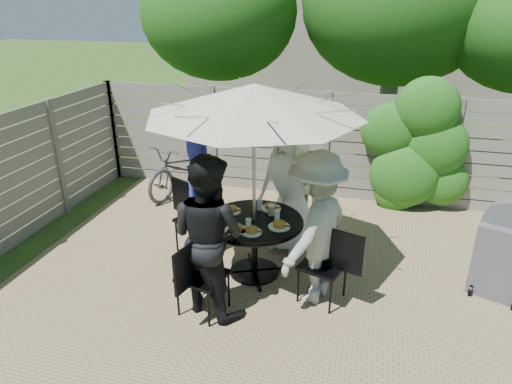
% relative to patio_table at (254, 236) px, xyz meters
% --- Properties ---
extents(backyard_envelope, '(60.00, 60.00, 5.00)m').
position_rel_patio_table_xyz_m(backyard_envelope, '(0.65, 9.95, 2.07)').
color(backyard_envelope, '#2E4D18').
rests_on(backyard_envelope, ground).
extents(patio_table, '(1.52, 1.52, 0.77)m').
position_rel_patio_table_xyz_m(patio_table, '(0.00, 0.00, 0.00)').
color(patio_table, black).
rests_on(patio_table, ground).
extents(umbrella, '(3.19, 3.19, 2.39)m').
position_rel_patio_table_xyz_m(umbrella, '(0.00, 0.00, 1.68)').
color(umbrella, silver).
rests_on(umbrella, ground).
extents(chair_back, '(0.53, 0.68, 0.89)m').
position_rel_patio_table_xyz_m(chair_back, '(0.35, 0.90, -0.27)').
color(chair_back, black).
rests_on(chair_back, ground).
extents(person_back, '(1.08, 0.89, 1.88)m').
position_rel_patio_table_xyz_m(person_back, '(0.30, 0.77, 0.41)').
color(person_back, white).
rests_on(person_back, ground).
extents(chair_left, '(0.75, 0.64, 0.99)m').
position_rel_patio_table_xyz_m(chair_left, '(-0.90, 0.35, -0.24)').
color(chair_left, black).
rests_on(chair_left, ground).
extents(person_left, '(0.58, 0.70, 1.63)m').
position_rel_patio_table_xyz_m(person_left, '(-0.77, 0.30, 0.28)').
color(person_left, '#24289C').
rests_on(person_left, ground).
extents(chair_front, '(0.56, 0.73, 0.96)m').
position_rel_patio_table_xyz_m(chair_front, '(-0.35, -0.90, -0.25)').
color(chair_front, black).
rests_on(chair_front, ground).
extents(person_front, '(1.07, 0.96, 1.82)m').
position_rel_patio_table_xyz_m(person_front, '(-0.30, -0.77, 0.37)').
color(person_front, black).
rests_on(person_front, ground).
extents(chair_right, '(0.73, 0.58, 0.95)m').
position_rel_patio_table_xyz_m(chair_right, '(0.90, -0.35, -0.25)').
color(chair_right, black).
rests_on(chair_right, ground).
extents(person_right, '(1.04, 1.31, 1.78)m').
position_rel_patio_table_xyz_m(person_right, '(0.77, -0.30, 0.36)').
color(person_right, '#999B96').
rests_on(person_right, ground).
extents(plate_back, '(0.26, 0.26, 0.06)m').
position_rel_patio_table_xyz_m(plate_back, '(0.13, 0.34, 0.26)').
color(plate_back, white).
rests_on(plate_back, patio_table).
extents(plate_left, '(0.26, 0.26, 0.06)m').
position_rel_patio_table_xyz_m(plate_left, '(-0.34, 0.13, 0.26)').
color(plate_left, white).
rests_on(plate_left, patio_table).
extents(plate_front, '(0.26, 0.26, 0.06)m').
position_rel_patio_table_xyz_m(plate_front, '(-0.13, -0.34, 0.26)').
color(plate_front, white).
rests_on(plate_front, patio_table).
extents(plate_right, '(0.26, 0.26, 0.06)m').
position_rel_patio_table_xyz_m(plate_right, '(0.34, -0.13, 0.26)').
color(plate_right, white).
rests_on(plate_right, patio_table).
extents(plate_extra, '(0.24, 0.24, 0.06)m').
position_rel_patio_table_xyz_m(plate_extra, '(0.06, -0.34, 0.26)').
color(plate_extra, white).
rests_on(plate_extra, patio_table).
extents(glass_back, '(0.07, 0.07, 0.14)m').
position_rel_patio_table_xyz_m(glass_back, '(-0.00, 0.28, 0.30)').
color(glass_back, silver).
rests_on(glass_back, patio_table).
extents(glass_front, '(0.07, 0.07, 0.14)m').
position_rel_patio_table_xyz_m(glass_front, '(0.00, -0.28, 0.30)').
color(glass_front, silver).
rests_on(glass_front, patio_table).
extents(glass_right, '(0.07, 0.07, 0.14)m').
position_rel_patio_table_xyz_m(glass_right, '(0.28, 0.00, 0.30)').
color(glass_right, silver).
rests_on(glass_right, patio_table).
extents(syrup_jug, '(0.09, 0.09, 0.16)m').
position_rel_patio_table_xyz_m(syrup_jug, '(-0.04, 0.07, 0.31)').
color(syrup_jug, '#59280C').
rests_on(syrup_jug, patio_table).
extents(coffee_cup, '(0.08, 0.08, 0.12)m').
position_rel_patio_table_xyz_m(coffee_cup, '(0.17, 0.17, 0.29)').
color(coffee_cup, '#C6B293').
rests_on(coffee_cup, patio_table).
extents(bicycle, '(1.14, 1.90, 0.94)m').
position_rel_patio_table_xyz_m(bicycle, '(-1.86, 2.26, -0.07)').
color(bicycle, '#333338').
rests_on(bicycle, ground).
extents(bbq_grill, '(0.71, 0.64, 1.20)m').
position_rel_patio_table_xyz_m(bbq_grill, '(2.87, 0.30, 0.01)').
color(bbq_grill, '#4E4F53').
rests_on(bbq_grill, ground).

